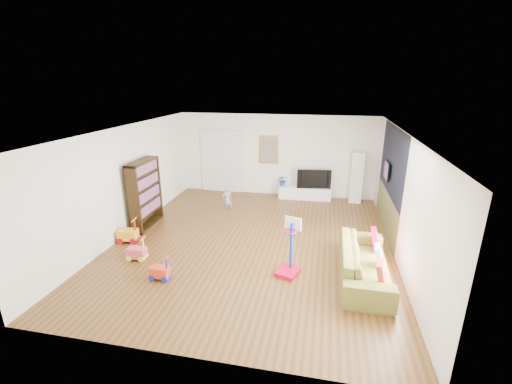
% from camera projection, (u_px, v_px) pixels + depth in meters
% --- Properties ---
extents(floor, '(6.50, 7.50, 0.00)m').
position_uv_depth(floor, '(253.00, 242.00, 8.34)').
color(floor, brown).
rests_on(floor, ground).
extents(ceiling, '(6.50, 7.50, 0.00)m').
position_uv_depth(ceiling, '(252.00, 131.00, 7.49)').
color(ceiling, white).
rests_on(ceiling, ground).
extents(wall_back, '(6.50, 0.00, 2.70)m').
position_uv_depth(wall_back, '(276.00, 156.00, 11.40)').
color(wall_back, white).
rests_on(wall_back, ground).
extents(wall_front, '(6.50, 0.00, 2.70)m').
position_uv_depth(wall_front, '(191.00, 276.00, 4.43)').
color(wall_front, white).
rests_on(wall_front, ground).
extents(wall_left, '(0.00, 7.50, 2.70)m').
position_uv_depth(wall_left, '(126.00, 181.00, 8.54)').
color(wall_left, white).
rests_on(wall_left, ground).
extents(wall_right, '(0.00, 7.50, 2.70)m').
position_uv_depth(wall_right, '(401.00, 198.00, 7.29)').
color(wall_right, silver).
rests_on(wall_right, ground).
extents(navy_accent, '(0.01, 3.20, 1.70)m').
position_uv_depth(navy_accent, '(392.00, 161.00, 8.44)').
color(navy_accent, black).
rests_on(navy_accent, wall_right).
extents(olive_wainscot, '(0.01, 3.20, 1.00)m').
position_uv_depth(olive_wainscot, '(386.00, 212.00, 8.86)').
color(olive_wainscot, brown).
rests_on(olive_wainscot, wall_right).
extents(doorway, '(1.45, 0.06, 2.10)m').
position_uv_depth(doorway, '(222.00, 162.00, 11.82)').
color(doorway, white).
rests_on(doorway, ground).
extents(painting_back, '(0.62, 0.06, 0.92)m').
position_uv_depth(painting_back, '(269.00, 150.00, 11.35)').
color(painting_back, gold).
rests_on(painting_back, wall_back).
extents(artwork_right, '(0.04, 0.56, 0.46)m').
position_uv_depth(artwork_right, '(387.00, 171.00, 8.73)').
color(artwork_right, '#7F3F8C').
rests_on(artwork_right, wall_right).
extents(media_console, '(1.71, 0.48, 0.40)m').
position_uv_depth(media_console, '(305.00, 193.00, 11.30)').
color(media_console, white).
rests_on(media_console, ground).
extents(tall_cabinet, '(0.40, 0.40, 1.63)m').
position_uv_depth(tall_cabinet, '(357.00, 177.00, 10.83)').
color(tall_cabinet, white).
rests_on(tall_cabinet, ground).
extents(bookshelf, '(0.34, 1.24, 1.80)m').
position_uv_depth(bookshelf, '(145.00, 194.00, 8.99)').
color(bookshelf, black).
rests_on(bookshelf, ground).
extents(sofa, '(0.94, 2.34, 0.68)m').
position_uv_depth(sofa, '(365.00, 262.00, 6.74)').
color(sofa, olive).
rests_on(sofa, ground).
extents(basketball_hoop, '(0.53, 0.59, 1.19)m').
position_uv_depth(basketball_hoop, '(289.00, 248.00, 6.78)').
color(basketball_hoop, '#BD0329').
rests_on(basketball_hoop, ground).
extents(ride_on_yellow, '(0.48, 0.34, 0.60)m').
position_uv_depth(ride_on_yellow, '(128.00, 231.00, 8.24)').
color(ride_on_yellow, yellow).
rests_on(ride_on_yellow, ground).
extents(ride_on_orange, '(0.38, 0.24, 0.49)m').
position_uv_depth(ride_on_orange, '(160.00, 268.00, 6.71)').
color(ride_on_orange, red).
rests_on(ride_on_orange, ground).
extents(ride_on_pink, '(0.41, 0.26, 0.53)m').
position_uv_depth(ride_on_pink, '(136.00, 249.00, 7.44)').
color(ride_on_pink, '#E95170').
rests_on(ride_on_pink, ground).
extents(child, '(0.36, 0.33, 0.82)m').
position_uv_depth(child, '(227.00, 200.00, 10.03)').
color(child, gray).
rests_on(child, ground).
extents(tv, '(1.10, 0.29, 0.63)m').
position_uv_depth(tv, '(314.00, 178.00, 11.12)').
color(tv, black).
rests_on(tv, media_console).
extents(vase_plant, '(0.39, 0.35, 0.37)m').
position_uv_depth(vase_plant, '(283.00, 180.00, 11.36)').
color(vase_plant, navy).
rests_on(vase_plant, media_console).
extents(pillow_left, '(0.19, 0.39, 0.38)m').
position_uv_depth(pillow_left, '(382.00, 272.00, 6.04)').
color(pillow_left, '#C53D2C').
rests_on(pillow_left, sofa).
extents(pillow_center, '(0.13, 0.36, 0.36)m').
position_uv_depth(pillow_center, '(379.00, 255.00, 6.62)').
color(pillow_center, silver).
rests_on(pillow_center, sofa).
extents(pillow_right, '(0.14, 0.42, 0.41)m').
position_uv_depth(pillow_right, '(375.00, 239.00, 7.28)').
color(pillow_right, red).
rests_on(pillow_right, sofa).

